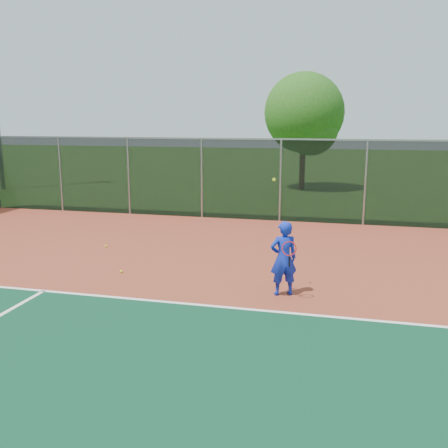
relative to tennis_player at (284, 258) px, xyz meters
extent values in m
plane|color=#265117|center=(1.88, -4.04, -0.83)|extent=(120.00, 120.00, 0.00)
cube|color=#943B25|center=(1.88, -2.04, -0.82)|extent=(30.00, 20.00, 0.02)
cube|color=black|center=(1.88, 7.96, 0.69)|extent=(30.00, 0.04, 3.00)
cube|color=gray|center=(1.88, 7.96, 2.19)|extent=(30.00, 0.06, 0.06)
imported|color=#1328B8|center=(0.00, 0.00, 0.00)|extent=(0.69, 0.59, 1.61)
cylinder|color=black|center=(0.15, -0.25, 0.01)|extent=(0.03, 0.15, 0.27)
torus|color=#A51414|center=(0.15, -0.35, 0.31)|extent=(0.30, 0.13, 0.29)
sphere|color=#D8EC1B|center=(-0.25, 0.10, 1.65)|extent=(0.07, 0.07, 0.07)
sphere|color=#D8EC1B|center=(-4.05, 0.60, -0.77)|extent=(0.07, 0.07, 0.07)
sphere|color=#D8EC1B|center=(-5.57, 2.82, -0.77)|extent=(0.07, 0.07, 0.07)
cylinder|color=#372514|center=(-1.10, 16.92, 0.35)|extent=(0.30, 0.30, 2.37)
sphere|color=#215015|center=(-1.10, 16.92, 3.25)|extent=(4.21, 4.21, 4.21)
sphere|color=#215015|center=(-0.70, 16.62, 2.46)|extent=(2.89, 2.89, 2.89)
camera|label=1|loc=(1.19, -10.20, 2.88)|focal=40.00mm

